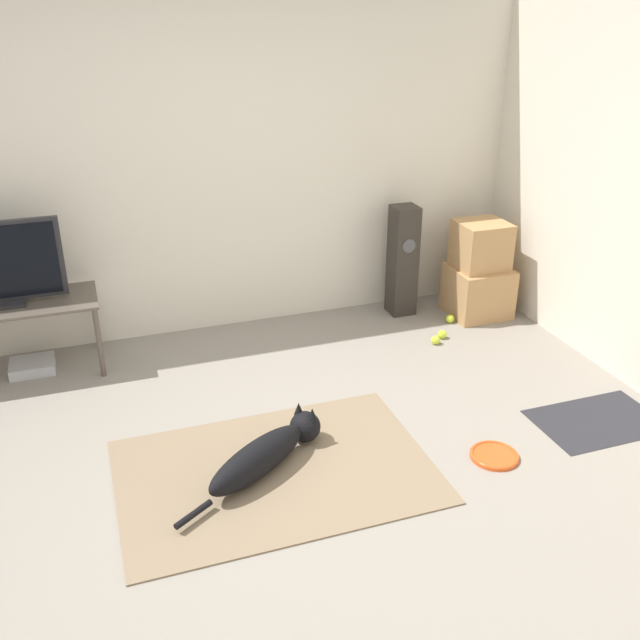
{
  "coord_description": "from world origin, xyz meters",
  "views": [
    {
      "loc": [
        -0.68,
        -2.91,
        2.37
      ],
      "look_at": [
        0.67,
        0.99,
        0.45
      ],
      "focal_mm": 40.0,
      "sensor_mm": 36.0,
      "label": 1
    }
  ],
  "objects": [
    {
      "name": "door_mat",
      "position": [
        2.1,
        -0.02,
        0.0
      ],
      "size": [
        0.76,
        0.5,
        0.01
      ],
      "color": "#28282D",
      "rests_on": "ground_plane"
    },
    {
      "name": "wall_back",
      "position": [
        0.0,
        2.1,
        1.27
      ],
      "size": [
        8.0,
        0.06,
        2.55
      ],
      "color": "silver",
      "rests_on": "ground_plane"
    },
    {
      "name": "cardboard_box_lower",
      "position": [
        2.21,
        1.61,
        0.2
      ],
      "size": [
        0.45,
        0.43,
        0.39
      ],
      "color": "tan",
      "rests_on": "ground_plane"
    },
    {
      "name": "cardboard_box_upper",
      "position": [
        2.21,
        1.62,
        0.57
      ],
      "size": [
        0.37,
        0.36,
        0.36
      ],
      "color": "tan",
      "rests_on": "cardboard_box_lower"
    },
    {
      "name": "dog",
      "position": [
        0.09,
        0.18,
        0.11
      ],
      "size": [
        0.92,
        0.65,
        0.23
      ],
      "color": "black",
      "rests_on": "area_rug"
    },
    {
      "name": "frisbee",
      "position": [
        1.31,
        -0.13,
        0.01
      ],
      "size": [
        0.27,
        0.27,
        0.03
      ],
      "color": "#DB511E",
      "rests_on": "ground_plane"
    },
    {
      "name": "tennis_ball_by_boxes",
      "position": [
        1.65,
        1.23,
        0.03
      ],
      "size": [
        0.07,
        0.07,
        0.07
      ],
      "color": "#C6E033",
      "rests_on": "ground_plane"
    },
    {
      "name": "tv_stand",
      "position": [
        -1.24,
        1.76,
        0.46
      ],
      "size": [
        1.18,
        0.49,
        0.51
      ],
      "color": "brown",
      "rests_on": "ground_plane"
    },
    {
      "name": "floor_speaker",
      "position": [
        1.65,
        1.84,
        0.44
      ],
      "size": [
        0.19,
        0.2,
        0.88
      ],
      "color": "#2D2823",
      "rests_on": "ground_plane"
    },
    {
      "name": "tennis_ball_near_speaker",
      "position": [
        1.75,
        1.3,
        0.03
      ],
      "size": [
        0.07,
        0.07,
        0.07
      ],
      "color": "#C6E033",
      "rests_on": "ground_plane"
    },
    {
      "name": "game_console",
      "position": [
        -1.14,
        1.77,
        0.04
      ],
      "size": [
        0.29,
        0.25,
        0.07
      ],
      "color": "#B7B7BC",
      "rests_on": "ground_plane"
    },
    {
      "name": "ground_plane",
      "position": [
        0.0,
        0.0,
        0.0
      ],
      "size": [
        12.0,
        12.0,
        0.0
      ],
      "primitive_type": "plane",
      "color": "gray"
    },
    {
      "name": "area_rug",
      "position": [
        0.12,
        0.14,
        0.01
      ],
      "size": [
        1.68,
        1.15,
        0.01
      ],
      "color": "#847056",
      "rests_on": "ground_plane"
    },
    {
      "name": "tennis_ball_loose_on_carpet",
      "position": [
        1.93,
        1.52,
        0.03
      ],
      "size": [
        0.07,
        0.07,
        0.07
      ],
      "color": "#C6E033",
      "rests_on": "ground_plane"
    }
  ]
}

